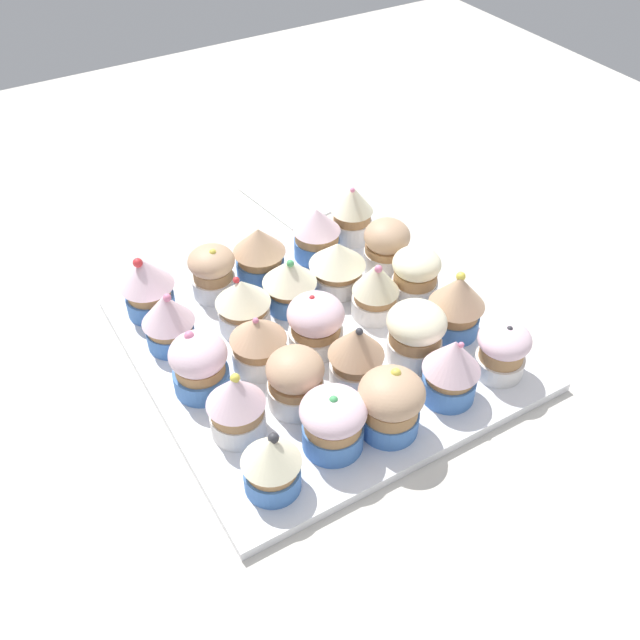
# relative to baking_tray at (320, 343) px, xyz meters

# --- Properties ---
(ground_plane) EXTENTS (1.80, 1.80, 0.03)m
(ground_plane) POSITION_rel_baking_tray_xyz_m (0.00, 0.00, -0.02)
(ground_plane) COLOR beige
(baking_tray) EXTENTS (0.39, 0.39, 0.01)m
(baking_tray) POSITION_rel_baking_tray_xyz_m (0.00, 0.00, 0.00)
(baking_tray) COLOR silver
(baking_tray) RESTS_ON ground_plane
(cupcake_0) EXTENTS (0.06, 0.06, 0.08)m
(cupcake_0) POSITION_rel_baking_tray_xyz_m (-0.14, -0.15, 0.05)
(cupcake_0) COLOR #477AC6
(cupcake_0) RESTS_ON baking_tray
(cupcake_1) EXTENTS (0.06, 0.06, 0.07)m
(cupcake_1) POSITION_rel_baking_tray_xyz_m (-0.08, -0.15, 0.04)
(cupcake_1) COLOR #477AC6
(cupcake_1) RESTS_ON baking_tray
(cupcake_2) EXTENTS (0.06, 0.06, 0.07)m
(cupcake_2) POSITION_rel_baking_tray_xyz_m (-0.01, -0.15, 0.04)
(cupcake_2) COLOR #477AC6
(cupcake_2) RESTS_ON baking_tray
(cupcake_3) EXTENTS (0.06, 0.06, 0.08)m
(cupcake_3) POSITION_rel_baking_tray_xyz_m (0.07, -0.14, 0.04)
(cupcake_3) COLOR white
(cupcake_3) RESTS_ON baking_tray
(cupcake_4) EXTENTS (0.06, 0.06, 0.07)m
(cupcake_4) POSITION_rel_baking_tray_xyz_m (0.15, -0.14, 0.04)
(cupcake_4) COLOR #477AC6
(cupcake_4) RESTS_ON baking_tray
(cupcake_5) EXTENTS (0.06, 0.06, 0.07)m
(cupcake_5) POSITION_rel_baking_tray_xyz_m (-0.14, -0.07, 0.04)
(cupcake_5) COLOR white
(cupcake_5) RESTS_ON baking_tray
(cupcake_6) EXTENTS (0.06, 0.06, 0.07)m
(cupcake_6) POSITION_rel_baking_tray_xyz_m (-0.06, -0.06, 0.04)
(cupcake_6) COLOR white
(cupcake_6) RESTS_ON baking_tray
(cupcake_7) EXTENTS (0.06, 0.06, 0.07)m
(cupcake_7) POSITION_rel_baking_tray_xyz_m (0.00, -0.08, 0.04)
(cupcake_7) COLOR white
(cupcake_7) RESTS_ON baking_tray
(cupcake_8) EXTENTS (0.06, 0.06, 0.07)m
(cupcake_8) POSITION_rel_baking_tray_xyz_m (0.07, -0.07, 0.04)
(cupcake_8) COLOR white
(cupcake_8) RESTS_ON baking_tray
(cupcake_9) EXTENTS (0.06, 0.06, 0.07)m
(cupcake_9) POSITION_rel_baking_tray_xyz_m (0.14, -0.07, 0.04)
(cupcake_9) COLOR #477AC6
(cupcake_9) RESTS_ON baking_tray
(cupcake_10) EXTENTS (0.06, 0.06, 0.07)m
(cupcake_10) POSITION_rel_baking_tray_xyz_m (-0.14, -0.01, 0.04)
(cupcake_10) COLOR #477AC6
(cupcake_10) RESTS_ON baking_tray
(cupcake_11) EXTENTS (0.06, 0.06, 0.07)m
(cupcake_11) POSITION_rel_baking_tray_xyz_m (-0.07, -0.00, 0.04)
(cupcake_11) COLOR #477AC6
(cupcake_11) RESTS_ON baking_tray
(cupcake_12) EXTENTS (0.06, 0.06, 0.07)m
(cupcake_12) POSITION_rel_baking_tray_xyz_m (0.01, -0.01, 0.04)
(cupcake_12) COLOR white
(cupcake_12) RESTS_ON baking_tray
(cupcake_13) EXTENTS (0.06, 0.06, 0.08)m
(cupcake_13) POSITION_rel_baking_tray_xyz_m (0.07, -0.00, 0.05)
(cupcake_13) COLOR white
(cupcake_13) RESTS_ON baking_tray
(cupcake_14) EXTENTS (0.07, 0.07, 0.08)m
(cupcake_14) POSITION_rel_baking_tray_xyz_m (0.15, -0.01, 0.04)
(cupcake_14) COLOR #477AC6
(cupcake_14) RESTS_ON baking_tray
(cupcake_15) EXTENTS (0.06, 0.06, 0.07)m
(cupcake_15) POSITION_rel_baking_tray_xyz_m (-0.14, 0.08, 0.04)
(cupcake_15) COLOR #477AC6
(cupcake_15) RESTS_ON baking_tray
(cupcake_16) EXTENTS (0.07, 0.07, 0.07)m
(cupcake_16) POSITION_rel_baking_tray_xyz_m (-0.07, 0.07, 0.04)
(cupcake_16) COLOR white
(cupcake_16) RESTS_ON baking_tray
(cupcake_17) EXTENTS (0.06, 0.06, 0.08)m
(cupcake_17) POSITION_rel_baking_tray_xyz_m (-0.01, 0.08, 0.04)
(cupcake_17) COLOR white
(cupcake_17) RESTS_ON baking_tray
(cupcake_18) EXTENTS (0.07, 0.07, 0.07)m
(cupcake_18) POSITION_rel_baking_tray_xyz_m (0.08, 0.08, 0.04)
(cupcake_18) COLOR white
(cupcake_18) RESTS_ON baking_tray
(cupcake_19) EXTENTS (0.06, 0.06, 0.08)m
(cupcake_19) POSITION_rel_baking_tray_xyz_m (0.14, 0.07, 0.05)
(cupcake_19) COLOR #477AC6
(cupcake_19) RESTS_ON baking_tray
(cupcake_20) EXTENTS (0.06, 0.06, 0.08)m
(cupcake_20) POSITION_rel_baking_tray_xyz_m (-0.15, 0.14, 0.05)
(cupcake_20) COLOR white
(cupcake_20) RESTS_ON baking_tray
(cupcake_21) EXTENTS (0.06, 0.06, 0.07)m
(cupcake_21) POSITION_rel_baking_tray_xyz_m (-0.07, 0.14, 0.04)
(cupcake_21) COLOR white
(cupcake_21) RESTS_ON baking_tray
(cupcake_22) EXTENTS (0.06, 0.06, 0.07)m
(cupcake_22) POSITION_rel_baking_tray_xyz_m (-0.01, 0.14, 0.04)
(cupcake_22) COLOR white
(cupcake_22) RESTS_ON baking_tray
(cupcake_23) EXTENTS (0.06, 0.06, 0.08)m
(cupcake_23) POSITION_rel_baking_tray_xyz_m (0.07, 0.14, 0.05)
(cupcake_23) COLOR #477AC6
(cupcake_23) RESTS_ON baking_tray
(cupcake_24) EXTENTS (0.06, 0.06, 0.07)m
(cupcake_24) POSITION_rel_baking_tray_xyz_m (0.14, 0.14, 0.04)
(cupcake_24) COLOR white
(cupcake_24) RESTS_ON baking_tray
(napkin) EXTENTS (0.15, 0.14, 0.01)m
(napkin) POSITION_rel_baking_tray_xyz_m (-0.30, 0.14, -0.00)
(napkin) COLOR white
(napkin) RESTS_ON ground_plane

